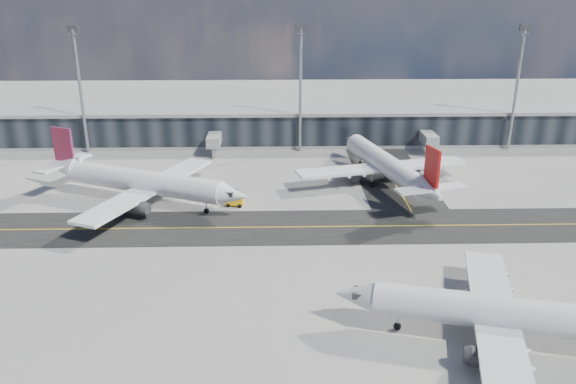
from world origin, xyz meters
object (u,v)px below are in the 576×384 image
airliner_af (142,182)px  baggage_tug (236,201)px  airliner_near (512,315)px  airliner_redtail (387,165)px  service_van (378,152)px

airliner_af → baggage_tug: (17.10, -2.20, -3.11)m
airliner_near → baggage_tug: airliner_near is taller
baggage_tug → airliner_redtail: bearing=120.4°
airliner_af → service_van: (47.93, 28.61, -3.41)m
airliner_near → service_van: size_ratio=7.58×
airliner_redtail → airliner_near: bearing=-100.0°
airliner_redtail → airliner_near: size_ratio=1.07×
airliner_redtail → baggage_tug: 31.01m
airliner_near → service_van: airliner_near is taller
airliner_af → airliner_near: size_ratio=1.05×
airliner_af → baggage_tug: size_ratio=11.87×
airliner_af → baggage_tug: airliner_af is taller
airliner_af → airliner_near: 66.28m
airliner_redtail → airliner_near: airliner_redtail is taller
airliner_near → baggage_tug: bearing=53.0°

